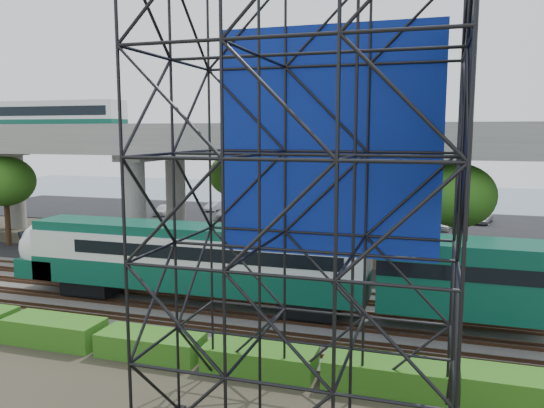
% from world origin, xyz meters
% --- Properties ---
extents(ground, '(140.00, 140.00, 0.00)m').
position_xyz_m(ground, '(0.00, 0.00, 0.00)').
color(ground, '#474233').
rests_on(ground, ground).
extents(ballast_bed, '(90.00, 12.00, 0.20)m').
position_xyz_m(ballast_bed, '(0.00, 2.00, 0.10)').
color(ballast_bed, slate).
rests_on(ballast_bed, ground).
extents(service_road, '(90.00, 5.00, 0.08)m').
position_xyz_m(service_road, '(0.00, 10.50, 0.04)').
color(service_road, black).
rests_on(service_road, ground).
extents(parking_lot, '(90.00, 18.00, 0.08)m').
position_xyz_m(parking_lot, '(0.00, 34.00, 0.04)').
color(parking_lot, black).
rests_on(parking_lot, ground).
extents(harbor_water, '(140.00, 40.00, 0.03)m').
position_xyz_m(harbor_water, '(0.00, 56.00, 0.01)').
color(harbor_water, slate).
rests_on(harbor_water, ground).
extents(rail_tracks, '(90.00, 9.52, 0.16)m').
position_xyz_m(rail_tracks, '(0.00, 2.00, 0.28)').
color(rail_tracks, '#472D1E').
rests_on(rail_tracks, ballast_bed).
extents(commuter_train, '(29.30, 3.06, 4.30)m').
position_xyz_m(commuter_train, '(2.22, 2.00, 2.88)').
color(commuter_train, black).
rests_on(commuter_train, rail_tracks).
extents(overpass, '(80.00, 12.00, 12.40)m').
position_xyz_m(overpass, '(-1.41, 16.00, 8.21)').
color(overpass, '#9E9B93').
rests_on(overpass, ground).
extents(scaffold_tower, '(9.36, 6.36, 15.00)m').
position_xyz_m(scaffold_tower, '(8.76, -7.98, 7.47)').
color(scaffold_tower, black).
rests_on(scaffold_tower, ground).
extents(hedge_strip, '(34.60, 1.80, 1.20)m').
position_xyz_m(hedge_strip, '(1.01, -4.30, 0.56)').
color(hedge_strip, '#306316').
rests_on(hedge_strip, ground).
extents(trees, '(40.94, 16.94, 7.69)m').
position_xyz_m(trees, '(-4.67, 16.17, 5.57)').
color(trees, '#382314').
rests_on(trees, ground).
extents(suv, '(5.21, 2.55, 1.42)m').
position_xyz_m(suv, '(-4.51, 9.80, 0.79)').
color(suv, black).
rests_on(suv, service_road).
extents(parked_cars, '(37.59, 9.65, 1.30)m').
position_xyz_m(parked_cars, '(-0.56, 33.68, 0.69)').
color(parked_cars, silver).
rests_on(parked_cars, parking_lot).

